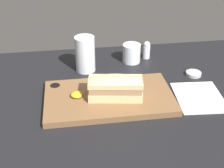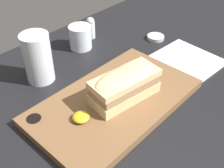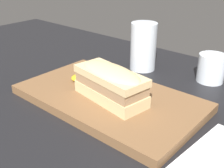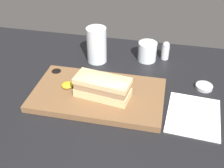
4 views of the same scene
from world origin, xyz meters
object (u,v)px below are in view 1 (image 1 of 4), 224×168
(water_glass, at_px, (85,56))
(condiment_dish, at_px, (194,74))
(sandwich, at_px, (115,86))
(serving_board, at_px, (109,98))
(salt_shaker, at_px, (146,50))
(napkin, at_px, (199,97))
(wine_glass, at_px, (131,54))

(water_glass, relative_size, condiment_dish, 2.38)
(condiment_dish, bearing_deg, sandwich, -156.89)
(serving_board, relative_size, sandwich, 2.33)
(sandwich, bearing_deg, salt_shaker, 59.89)
(water_glass, height_order, napkin, water_glass)
(salt_shaker, bearing_deg, wine_glass, -160.20)
(salt_shaker, bearing_deg, napkin, -71.72)
(wine_glass, relative_size, salt_shaker, 1.01)
(condiment_dish, bearing_deg, wine_glass, 145.57)
(sandwich, height_order, condiment_dish, sandwich)
(sandwich, height_order, water_glass, water_glass)
(condiment_dish, bearing_deg, salt_shaker, 130.21)
(condiment_dish, bearing_deg, water_glass, 166.16)
(salt_shaker, height_order, condiment_dish, salt_shaker)
(napkin, bearing_deg, condiment_dish, 75.92)
(napkin, height_order, condiment_dish, condiment_dish)
(water_glass, bearing_deg, salt_shaker, 15.35)
(salt_shaker, distance_m, condiment_dish, 0.21)
(water_glass, relative_size, salt_shaker, 1.85)
(water_glass, distance_m, salt_shaker, 0.25)
(sandwich, relative_size, water_glass, 1.32)
(wine_glass, height_order, salt_shaker, same)
(water_glass, height_order, salt_shaker, water_glass)
(water_glass, bearing_deg, serving_board, -74.83)
(wine_glass, height_order, napkin, wine_glass)
(serving_board, xyz_separation_m, napkin, (0.29, -0.03, -0.01))
(water_glass, xyz_separation_m, salt_shaker, (0.24, 0.07, -0.02))
(serving_board, distance_m, wine_glass, 0.28)
(wine_glass, distance_m, napkin, 0.32)
(wine_glass, xyz_separation_m, salt_shaker, (0.06, 0.02, 0.00))
(wine_glass, xyz_separation_m, condiment_dish, (0.20, -0.14, -0.03))
(napkin, distance_m, condiment_dish, 0.15)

